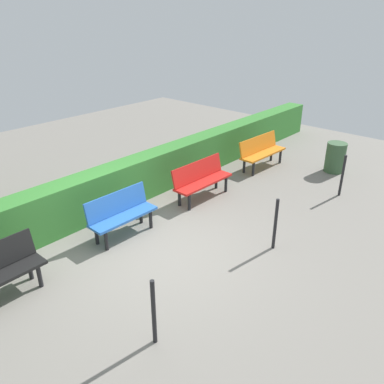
% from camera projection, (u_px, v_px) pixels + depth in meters
% --- Properties ---
extents(ground_plane, '(19.25, 19.25, 0.00)m').
position_uv_depth(ground_plane, '(156.00, 251.00, 7.08)').
color(ground_plane, gray).
extents(bench_orange, '(1.61, 0.54, 0.86)m').
position_uv_depth(bench_orange, '(261.00, 151.00, 10.63)').
color(bench_orange, orange).
rests_on(bench_orange, ground_plane).
extents(bench_red, '(1.60, 0.50, 0.86)m').
position_uv_depth(bench_red, '(201.00, 178.00, 8.89)').
color(bench_red, red).
rests_on(bench_red, ground_plane).
extents(bench_blue, '(1.38, 0.48, 0.86)m').
position_uv_depth(bench_blue, '(121.00, 213.00, 7.41)').
color(bench_blue, blue).
rests_on(bench_blue, ground_plane).
extents(hedge_row, '(15.25, 0.54, 0.97)m').
position_uv_depth(hedge_row, '(131.00, 181.00, 8.77)').
color(hedge_row, '#387F33').
rests_on(hedge_row, ground_plane).
extents(railing_post_near, '(0.06, 0.06, 1.00)m').
position_uv_depth(railing_post_near, '(342.00, 176.00, 8.99)').
color(railing_post_near, black).
rests_on(railing_post_near, ground_plane).
extents(railing_post_mid, '(0.06, 0.06, 1.00)m').
position_uv_depth(railing_post_mid, '(275.00, 224.00, 6.97)').
color(railing_post_mid, black).
rests_on(railing_post_mid, ground_plane).
extents(railing_post_far, '(0.06, 0.06, 1.00)m').
position_uv_depth(railing_post_far, '(154.00, 312.00, 4.94)').
color(railing_post_far, black).
rests_on(railing_post_far, ground_plane).
extents(trash_bin, '(0.51, 0.51, 0.80)m').
position_uv_depth(trash_bin, '(335.00, 157.00, 10.39)').
color(trash_bin, '#385938').
rests_on(trash_bin, ground_plane).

